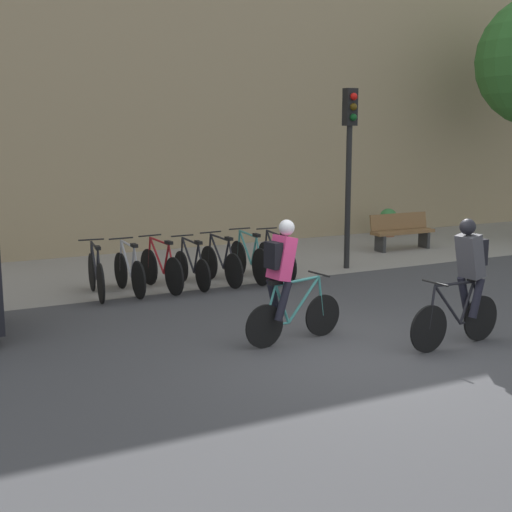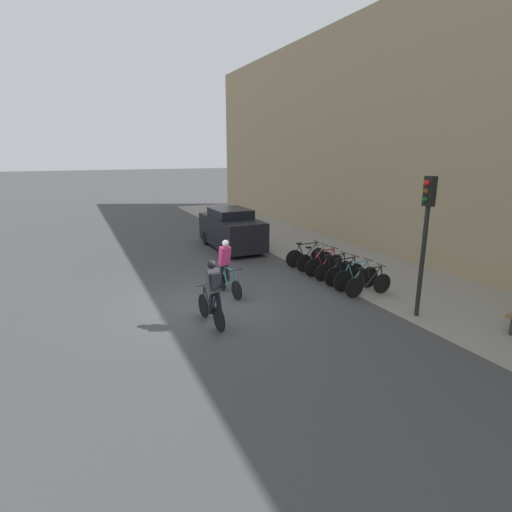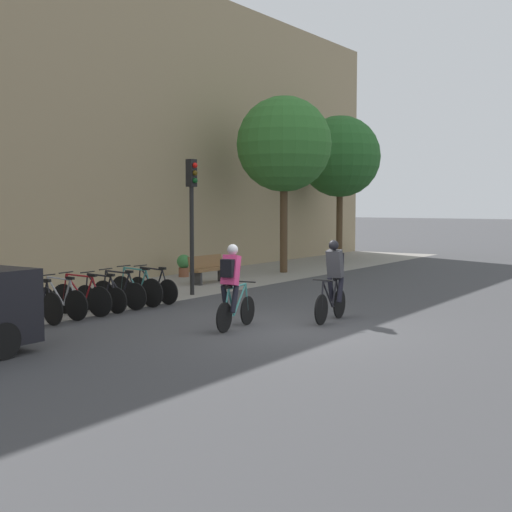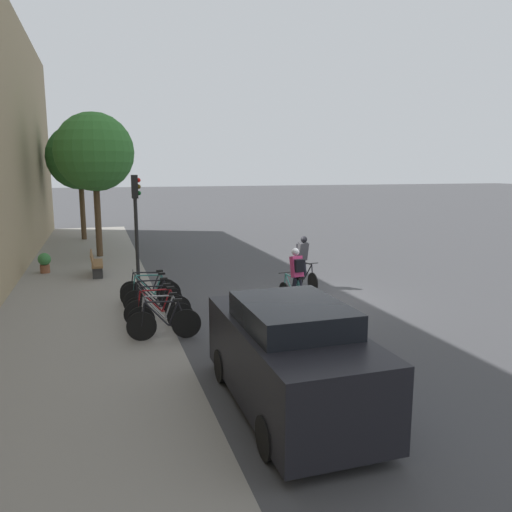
% 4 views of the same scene
% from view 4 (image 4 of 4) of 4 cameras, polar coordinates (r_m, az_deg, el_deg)
% --- Properties ---
extents(ground, '(200.00, 200.00, 0.00)m').
position_cam_4_polar(ground, '(15.49, 6.46, -4.96)').
color(ground, '#3D3D3F').
extents(kerb_strip, '(44.00, 4.50, 0.01)m').
position_cam_4_polar(kerb_strip, '(14.24, -19.42, -6.81)').
color(kerb_strip, gray).
rests_on(kerb_strip, ground).
extents(cyclist_pink, '(1.63, 0.50, 1.74)m').
position_cam_4_polar(cyclist_pink, '(14.34, 4.55, -2.26)').
color(cyclist_pink, black).
rests_on(cyclist_pink, ground).
extents(cyclist_grey, '(1.66, 0.47, 1.76)m').
position_cam_4_polar(cyclist_grey, '(16.76, 5.42, -0.49)').
color(cyclist_grey, black).
rests_on(cyclist_grey, ground).
extents(parked_bike_0, '(0.46, 1.73, 0.98)m').
position_cam_4_polar(parked_bike_0, '(11.99, -10.44, -7.48)').
color(parked_bike_0, black).
rests_on(parked_bike_0, ground).
extents(parked_bike_1, '(0.46, 1.65, 0.97)m').
position_cam_4_polar(parked_bike_1, '(12.57, -10.80, -6.72)').
color(parked_bike_1, black).
rests_on(parked_bike_1, ground).
extents(parked_bike_2, '(0.46, 1.74, 0.98)m').
position_cam_4_polar(parked_bike_2, '(13.15, -11.12, -5.95)').
color(parked_bike_2, black).
rests_on(parked_bike_2, ground).
extents(parked_bike_3, '(0.46, 1.61, 0.94)m').
position_cam_4_polar(parked_bike_3, '(13.74, -11.40, -5.39)').
color(parked_bike_3, black).
rests_on(parked_bike_3, ground).
extents(parked_bike_4, '(0.46, 1.65, 0.97)m').
position_cam_4_polar(parked_bike_4, '(14.32, -11.68, -4.70)').
color(parked_bike_4, black).
rests_on(parked_bike_4, ground).
extents(parked_bike_5, '(0.46, 1.75, 0.99)m').
position_cam_4_polar(parked_bike_5, '(14.91, -11.93, -4.06)').
color(parked_bike_5, black).
rests_on(parked_bike_5, ground).
extents(parked_bike_6, '(0.46, 1.70, 0.96)m').
position_cam_4_polar(parked_bike_6, '(15.50, -12.14, -3.62)').
color(parked_bike_6, black).
rests_on(parked_bike_6, ground).
extents(traffic_light_pole, '(0.26, 0.30, 3.77)m').
position_cam_4_polar(traffic_light_pole, '(16.93, -13.56, 5.05)').
color(traffic_light_pole, black).
rests_on(traffic_light_pole, ground).
extents(bench, '(1.70, 0.44, 0.89)m').
position_cam_4_polar(bench, '(19.71, -17.84, -0.77)').
color(bench, brown).
rests_on(bench, ground).
extents(parked_car, '(4.30, 1.84, 1.85)m').
position_cam_4_polar(parked_car, '(8.45, 3.85, -11.39)').
color(parked_car, black).
rests_on(parked_car, ground).
extents(street_tree_0, '(3.48, 3.48, 6.45)m').
position_cam_4_polar(street_tree_0, '(23.75, -17.99, 11.20)').
color(street_tree_0, '#4C3823').
rests_on(street_tree_0, ground).
extents(street_tree_1, '(3.59, 3.59, 6.41)m').
position_cam_4_polar(street_tree_1, '(29.86, -19.53, 10.58)').
color(street_tree_1, '#4C3823').
rests_on(street_tree_1, ground).
extents(potted_plant, '(0.48, 0.48, 0.78)m').
position_cam_4_polar(potted_plant, '(20.84, -23.02, -0.62)').
color(potted_plant, brown).
rests_on(potted_plant, ground).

